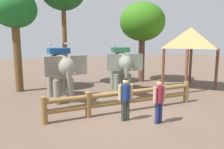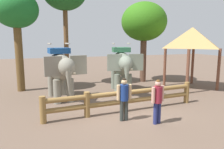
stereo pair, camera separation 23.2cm
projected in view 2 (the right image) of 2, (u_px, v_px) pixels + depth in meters
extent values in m
plane|color=brown|center=(125.00, 112.00, 9.55)|extent=(60.00, 60.00, 0.00)
cylinder|color=olive|center=(43.00, 110.00, 8.14)|extent=(0.24, 0.24, 1.05)
cylinder|color=olive|center=(87.00, 105.00, 8.81)|extent=(0.24, 0.24, 1.05)
cylinder|color=olive|center=(125.00, 100.00, 9.48)|extent=(0.24, 0.24, 1.05)
cylinder|color=olive|center=(158.00, 96.00, 10.15)|extent=(0.24, 0.24, 1.05)
cylinder|color=olive|center=(187.00, 92.00, 10.83)|extent=(0.24, 0.24, 1.05)
cylinder|color=olive|center=(125.00, 102.00, 9.50)|extent=(6.89, 0.61, 0.20)
cylinder|color=olive|center=(125.00, 93.00, 9.43)|extent=(6.89, 0.61, 0.20)
cylinder|color=gray|center=(70.00, 90.00, 10.93)|extent=(0.36, 0.36, 1.20)
cylinder|color=gray|center=(57.00, 92.00, 10.65)|extent=(0.36, 0.36, 1.20)
cylinder|color=gray|center=(63.00, 84.00, 12.37)|extent=(0.36, 0.36, 1.20)
cylinder|color=gray|center=(51.00, 85.00, 12.09)|extent=(0.36, 0.36, 1.20)
ellipsoid|color=gray|center=(59.00, 67.00, 11.33)|extent=(1.46, 2.81, 1.40)
ellipsoid|color=gray|center=(67.00, 67.00, 9.87)|extent=(0.85, 0.97, 0.86)
cube|color=gray|center=(78.00, 65.00, 10.21)|extent=(0.81, 0.20, 0.90)
cube|color=gray|center=(53.00, 66.00, 9.72)|extent=(0.81, 0.20, 0.90)
cone|color=gray|center=(69.00, 83.00, 9.70)|extent=(0.32, 0.32, 1.10)
cone|color=beige|center=(72.00, 73.00, 9.78)|extent=(0.37, 0.13, 0.15)
cone|color=beige|center=(65.00, 73.00, 9.65)|extent=(0.37, 0.13, 0.15)
cube|color=navy|center=(59.00, 51.00, 11.19)|extent=(1.10, 1.00, 0.28)
cylinder|color=#A59E8C|center=(67.00, 44.00, 11.33)|extent=(0.15, 0.81, 0.07)
cylinder|color=#A59E8C|center=(49.00, 44.00, 10.94)|extent=(0.15, 0.81, 0.07)
cylinder|color=slate|center=(129.00, 84.00, 12.47)|extent=(0.36, 0.36, 1.19)
cylinder|color=slate|center=(117.00, 84.00, 12.39)|extent=(0.36, 0.36, 1.19)
cylinder|color=slate|center=(124.00, 79.00, 14.04)|extent=(0.36, 0.36, 1.19)
cylinder|color=slate|center=(114.00, 79.00, 13.96)|extent=(0.36, 0.36, 1.19)
ellipsoid|color=slate|center=(121.00, 64.00, 13.04)|extent=(1.76, 2.87, 1.39)
ellipsoid|color=slate|center=(126.00, 64.00, 11.46)|extent=(0.94, 1.04, 0.85)
cube|color=slate|center=(136.00, 62.00, 11.63)|extent=(0.80, 0.29, 0.89)
cube|color=slate|center=(115.00, 63.00, 11.49)|extent=(0.80, 0.29, 0.89)
cone|color=slate|center=(127.00, 77.00, 11.26)|extent=(0.32, 0.32, 1.09)
cone|color=beige|center=(129.00, 69.00, 11.30)|extent=(0.37, 0.18, 0.15)
cone|color=beige|center=(123.00, 69.00, 11.26)|extent=(0.37, 0.18, 0.15)
cube|color=#2C6543|center=(121.00, 50.00, 12.90)|extent=(1.18, 1.10, 0.28)
cylinder|color=#A59E8C|center=(129.00, 44.00, 12.90)|extent=(0.25, 0.80, 0.07)
cylinder|color=#A59E8C|center=(114.00, 44.00, 12.79)|extent=(0.25, 0.80, 0.07)
cylinder|color=#2D3330|center=(126.00, 110.00, 8.47)|extent=(0.16, 0.16, 0.81)
cylinder|color=#2D3330|center=(122.00, 111.00, 8.42)|extent=(0.16, 0.16, 0.81)
cylinder|color=navy|center=(124.00, 93.00, 8.33)|extent=(0.34, 0.34, 0.62)
cylinder|color=tan|center=(130.00, 92.00, 8.39)|extent=(0.13, 0.13, 0.59)
cylinder|color=tan|center=(118.00, 93.00, 8.26)|extent=(0.13, 0.13, 0.59)
sphere|color=tan|center=(124.00, 82.00, 8.26)|extent=(0.23, 0.23, 0.23)
sphere|color=black|center=(124.00, 80.00, 8.25)|extent=(0.18, 0.18, 0.18)
cylinder|color=navy|center=(159.00, 113.00, 8.19)|extent=(0.16, 0.16, 0.81)
cylinder|color=navy|center=(155.00, 114.00, 8.09)|extent=(0.16, 0.16, 0.81)
cylinder|color=maroon|center=(158.00, 95.00, 8.03)|extent=(0.40, 0.40, 0.62)
cylinder|color=tan|center=(162.00, 93.00, 8.16)|extent=(0.13, 0.13, 0.59)
cylinder|color=tan|center=(153.00, 95.00, 7.89)|extent=(0.13, 0.13, 0.59)
sphere|color=tan|center=(158.00, 83.00, 7.96)|extent=(0.22, 0.22, 0.22)
sphere|color=#593819|center=(158.00, 82.00, 7.95)|extent=(0.18, 0.18, 0.18)
cylinder|color=brown|center=(193.00, 65.00, 15.49)|extent=(0.18, 0.18, 2.60)
cylinder|color=brown|center=(219.00, 70.00, 13.34)|extent=(0.18, 0.18, 2.60)
cylinder|color=brown|center=(165.00, 67.00, 14.70)|extent=(0.18, 0.18, 2.60)
cylinder|color=brown|center=(188.00, 72.00, 12.54)|extent=(0.18, 0.18, 2.60)
pyramid|color=tan|center=(192.00, 38.00, 13.70)|extent=(3.16, 3.16, 1.31)
cylinder|color=brown|center=(143.00, 58.00, 16.11)|extent=(0.45, 0.45, 3.51)
ellipsoid|color=#2F6C14|center=(144.00, 22.00, 15.68)|extent=(3.29, 3.29, 2.79)
cylinder|color=brown|center=(66.00, 46.00, 14.60)|extent=(0.31, 0.31, 5.44)
cylinder|color=brown|center=(19.00, 57.00, 13.08)|extent=(0.45, 0.45, 4.18)
ellipsoid|color=#1B6526|center=(16.00, 9.00, 12.63)|extent=(2.57, 2.57, 2.19)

